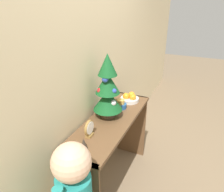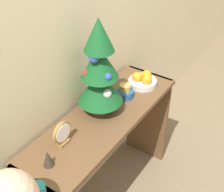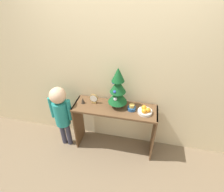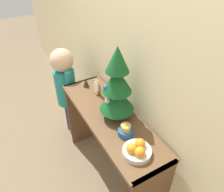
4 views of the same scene
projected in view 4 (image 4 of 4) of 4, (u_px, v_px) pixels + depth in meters
ground_plane at (93, 183)px, 2.16m from camera, size 12.00×12.00×0.00m
back_wall at (138, 59)px, 1.58m from camera, size 7.00×0.05×2.50m
console_table at (110, 132)px, 1.86m from camera, size 1.19×0.38×0.81m
mini_tree at (117, 87)px, 1.58m from camera, size 0.27×0.27×0.60m
fruit_bowl at (137, 150)px, 1.42m from camera, size 0.19×0.19×0.09m
singing_bowl at (126, 131)px, 1.57m from camera, size 0.11×0.11×0.09m
desk_clock at (97, 87)px, 1.95m from camera, size 0.12×0.04×0.14m
figurine at (86, 82)px, 2.06m from camera, size 0.06×0.06×0.09m
child_figure at (65, 83)px, 2.32m from camera, size 0.34×0.24×1.09m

